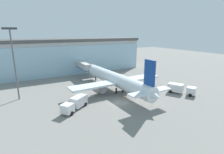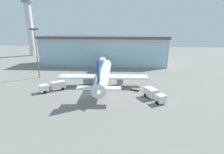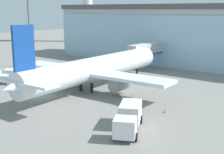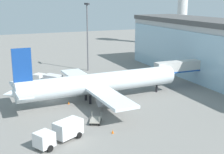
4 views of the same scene
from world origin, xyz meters
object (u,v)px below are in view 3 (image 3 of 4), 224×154
catering_truck (9,76)px  safety_cone_nose (68,95)px  fuel_truck (129,117)px  safety_cone_wingtip (165,111)px  airplane (94,69)px  baggage_cart (131,104)px  apron_light_mast (29,19)px  jet_bridge (149,50)px

catering_truck → safety_cone_nose: catering_truck is taller
fuel_truck → safety_cone_wingtip: (0.28, 7.60, -1.19)m
airplane → baggage_cart: (10.25, -4.19, -2.93)m
safety_cone_nose → safety_cone_wingtip: 15.30m
safety_cone_wingtip → fuel_truck: bearing=-92.1°
safety_cone_wingtip → apron_light_mast: bearing=166.1°
catering_truck → baggage_cart: (24.56, 2.25, -0.97)m
jet_bridge → apron_light_mast: (-22.61, -14.37, 6.40)m
jet_bridge → catering_truck: bearing=157.7°
jet_bridge → apron_light_mast: 27.55m
apron_light_mast → fuel_truck: bearing=-23.7°
airplane → safety_cone_nose: size_ratio=64.00×
jet_bridge → catering_truck: 30.01m
baggage_cart → safety_cone_nose: size_ratio=5.86×
catering_truck → fuel_truck: (28.98, -4.43, 0.00)m
airplane → fuel_truck: size_ratio=4.70×
airplane → baggage_cart: size_ratio=10.92×
apron_light_mast → catering_truck: (10.87, -13.10, -9.25)m
baggage_cart → safety_cone_nose: bearing=35.8°
baggage_cart → catering_truck: bearing=32.8°
safety_cone_wingtip → safety_cone_nose: bearing=-170.8°
safety_cone_nose → safety_cone_wingtip: same height
fuel_truck → baggage_cart: size_ratio=2.32×
jet_bridge → baggage_cart: jet_bridge is taller
fuel_truck → baggage_cart: 8.06m
baggage_cart → safety_cone_wingtip: 4.79m
apron_light_mast → fuel_truck: 44.50m
airplane → safety_cone_nose: 6.52m
jet_bridge → catering_truck: (-11.74, -27.47, -2.85)m
apron_light_mast → safety_cone_nose: apron_light_mast is taller
safety_cone_wingtip → catering_truck: bearing=-173.8°
fuel_truck → safety_cone_nose: fuel_truck is taller
baggage_cart → safety_cone_nose: baggage_cart is taller
baggage_cart → safety_cone_nose: 10.52m
jet_bridge → safety_cone_wingtip: 30.23m
safety_cone_nose → catering_truck: bearing=-177.0°
jet_bridge → airplane: bearing=-172.1°
jet_bridge → fuel_truck: 36.37m
baggage_cart → safety_cone_wingtip: size_ratio=5.86×
apron_light_mast → safety_cone_wingtip: size_ratio=32.67×
airplane → catering_truck: airplane is taller
jet_bridge → baggage_cart: size_ratio=4.00×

